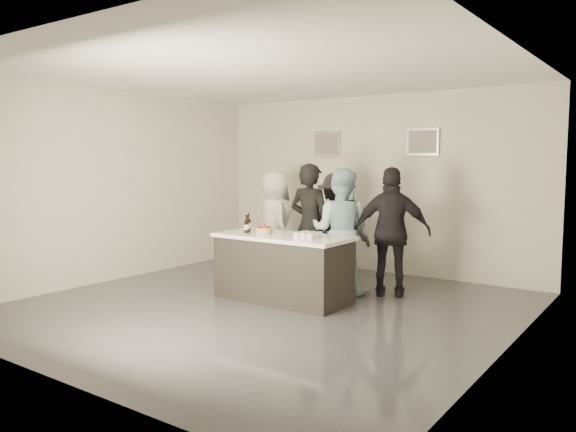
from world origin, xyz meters
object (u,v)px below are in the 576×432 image
(bar_counter, at_px, (283,268))
(cake, at_px, (264,231))
(person_guest_left, at_px, (276,223))
(beer_bottle_a, at_px, (248,222))
(person_guest_right, at_px, (392,232))
(person_guest_back, at_px, (336,226))
(beer_bottle_b, at_px, (247,224))
(person_main_blue, at_px, (341,231))
(person_main_black, at_px, (310,225))

(bar_counter, relative_size, cake, 8.23)
(person_guest_left, bearing_deg, beer_bottle_a, 149.15)
(beer_bottle_a, xyz_separation_m, person_guest_left, (-0.56, 1.39, -0.17))
(person_guest_right, xyz_separation_m, person_guest_back, (-1.25, 0.58, -0.06))
(beer_bottle_b, height_order, person_guest_left, person_guest_left)
(person_guest_right, height_order, person_guest_back, person_guest_right)
(bar_counter, xyz_separation_m, person_main_blue, (0.40, 0.85, 0.44))
(cake, relative_size, person_guest_right, 0.12)
(person_main_black, xyz_separation_m, person_guest_right, (1.25, 0.17, -0.02))
(person_guest_left, bearing_deg, cake, 158.96)
(person_guest_back, bearing_deg, person_main_blue, 111.35)
(cake, bearing_deg, person_guest_left, 121.62)
(cake, xyz_separation_m, person_guest_back, (0.12, 1.73, -0.09))
(cake, relative_size, beer_bottle_a, 0.87)
(cake, distance_m, person_main_black, 0.98)
(beer_bottle_a, bearing_deg, person_guest_back, 73.77)
(person_guest_back, bearing_deg, beer_bottle_b, 65.86)
(person_guest_right, bearing_deg, person_main_blue, -4.80)
(person_guest_right, relative_size, person_guest_back, 1.07)
(cake, distance_m, beer_bottle_b, 0.27)
(cake, bearing_deg, person_main_blue, 53.79)
(person_main_black, height_order, person_guest_back, person_main_black)
(beer_bottle_b, height_order, person_main_blue, person_main_blue)
(beer_bottle_b, bearing_deg, cake, 19.83)
(beer_bottle_a, distance_m, person_guest_right, 2.02)
(beer_bottle_a, height_order, person_guest_back, person_guest_back)
(person_main_black, bearing_deg, beer_bottle_a, 60.21)
(beer_bottle_a, bearing_deg, cake, -15.12)
(cake, bearing_deg, bar_counter, 13.79)
(beer_bottle_a, distance_m, person_main_black, 1.00)
(cake, distance_m, person_guest_right, 1.78)
(person_main_black, distance_m, person_main_blue, 0.56)
(person_guest_right, bearing_deg, person_guest_left, -31.49)
(bar_counter, height_order, beer_bottle_a, beer_bottle_a)
(cake, relative_size, person_guest_back, 0.13)
(person_main_blue, distance_m, person_guest_left, 1.69)
(person_guest_left, distance_m, person_guest_right, 2.31)
(person_guest_left, xyz_separation_m, person_guest_right, (2.28, -0.34, 0.04))
(beer_bottle_b, xyz_separation_m, person_main_blue, (0.91, 1.01, -0.14))
(person_main_black, bearing_deg, person_guest_left, -27.83)
(person_main_blue, height_order, person_guest_back, person_main_blue)
(beer_bottle_a, bearing_deg, person_guest_right, 31.30)
(bar_counter, bearing_deg, person_guest_left, 129.79)
(person_main_black, bearing_deg, cake, 81.90)
(person_main_black, relative_size, person_main_blue, 1.04)
(cake, xyz_separation_m, person_guest_right, (1.37, 1.15, -0.03))
(cake, height_order, person_guest_back, person_guest_back)
(cake, relative_size, person_guest_left, 0.13)
(beer_bottle_b, bearing_deg, beer_bottle_a, 122.58)
(person_main_black, relative_size, person_guest_left, 1.08)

